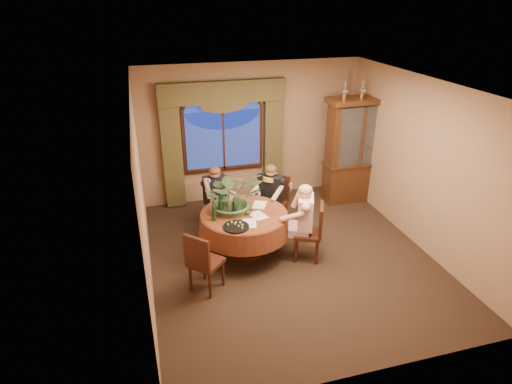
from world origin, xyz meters
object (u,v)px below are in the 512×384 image
object	(u,v)px
stoneware_vase	(233,203)
wine_bottle_1	(214,211)
wine_bottle_2	(221,202)
wine_bottle_5	(235,206)
oil_lamp_left	(345,90)
person_scarf	(271,197)
oil_lamp_right	(380,87)
centerpiece_plant	(232,175)
person_pink	(305,222)
wine_bottle_4	(230,204)
china_cabinet	(356,150)
chair_front_left	(206,261)
wine_bottle_3	(220,207)
oil_lamp_center	(363,89)
chair_right	(307,232)
wine_bottle_0	(213,204)
chair_back_right	(274,203)
olive_bowl	(248,212)
dining_table	(244,233)
person_back	(216,199)
chair_back	(219,203)

from	to	relation	value
stoneware_vase	wine_bottle_1	xyz separation A→B (m)	(-0.36, -0.28, 0.04)
wine_bottle_2	wine_bottle_5	bearing A→B (deg)	-46.89
oil_lamp_left	person_scarf	size ratio (longest dim) A/B	0.27
oil_lamp_right	wine_bottle_2	distance (m)	3.90
centerpiece_plant	wine_bottle_2	distance (m)	0.48
person_pink	wine_bottle_4	size ratio (longest dim) A/B	3.93
china_cabinet	centerpiece_plant	size ratio (longest dim) A/B	2.05
china_cabinet	oil_lamp_right	bearing A→B (deg)	0.00
chair_front_left	wine_bottle_3	size ratio (longest dim) A/B	2.91
person_pink	oil_lamp_center	bearing A→B (deg)	-23.21
chair_right	wine_bottle_2	xyz separation A→B (m)	(-1.29, 0.58, 0.44)
person_pink	wine_bottle_0	distance (m)	1.51
oil_lamp_left	chair_right	world-z (taller)	oil_lamp_left
chair_right	chair_back_right	xyz separation A→B (m)	(-0.20, 1.16, 0.00)
chair_front_left	person_scarf	bearing A→B (deg)	90.03
oil_lamp_right	person_scarf	world-z (taller)	oil_lamp_right
oil_lamp_left	wine_bottle_3	size ratio (longest dim) A/B	1.03
oil_lamp_left	chair_front_left	distance (m)	4.22
person_pink	stoneware_vase	xyz separation A→B (m)	(-1.06, 0.53, 0.23)
olive_bowl	wine_bottle_2	bearing A→B (deg)	153.47
oil_lamp_left	wine_bottle_2	world-z (taller)	oil_lamp_left
oil_lamp_center	person_pink	bearing A→B (deg)	-134.93
dining_table	oil_lamp_center	xyz separation A→B (m)	(2.70, 1.43, 1.95)
chair_right	wine_bottle_0	size ratio (longest dim) A/B	2.91
stoneware_vase	olive_bowl	xyz separation A→B (m)	(0.20, -0.20, -0.11)
olive_bowl	wine_bottle_4	distance (m)	0.31
chair_front_left	centerpiece_plant	world-z (taller)	centerpiece_plant
oil_lamp_left	stoneware_vase	xyz separation A→B (m)	(-2.47, -1.26, -1.44)
person_pink	wine_bottle_1	size ratio (longest dim) A/B	3.93
oil_lamp_right	centerpiece_plant	distance (m)	3.59
person_pink	chair_back_right	bearing A→B (deg)	30.29
person_back	wine_bottle_1	size ratio (longest dim) A/B	3.75
centerpiece_plant	chair_front_left	bearing A→B (deg)	-123.19
centerpiece_plant	chair_back_right	bearing A→B (deg)	33.20
chair_front_left	stoneware_vase	xyz separation A→B (m)	(0.61, 0.95, 0.40)
chair_right	wine_bottle_1	world-z (taller)	wine_bottle_1
dining_table	wine_bottle_3	distance (m)	0.66
dining_table	china_cabinet	size ratio (longest dim) A/B	0.70
wine_bottle_1	olive_bowl	bearing A→B (deg)	8.98
dining_table	person_pink	size ratio (longest dim) A/B	1.16
wine_bottle_0	chair_back	bearing A→B (deg)	74.33
oil_lamp_right	centerpiece_plant	bearing A→B (deg)	-158.55
oil_lamp_center	centerpiece_plant	distance (m)	3.26
chair_front_left	wine_bottle_3	world-z (taller)	wine_bottle_3
china_cabinet	oil_lamp_right	distance (m)	1.30
oil_lamp_center	wine_bottle_4	bearing A→B (deg)	-154.58
chair_back_right	chair_back	size ratio (longest dim) A/B	1.00
china_cabinet	olive_bowl	bearing A→B (deg)	-151.20
chair_front_left	person_pink	world-z (taller)	person_pink
oil_lamp_right	chair_front_left	distance (m)	4.79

